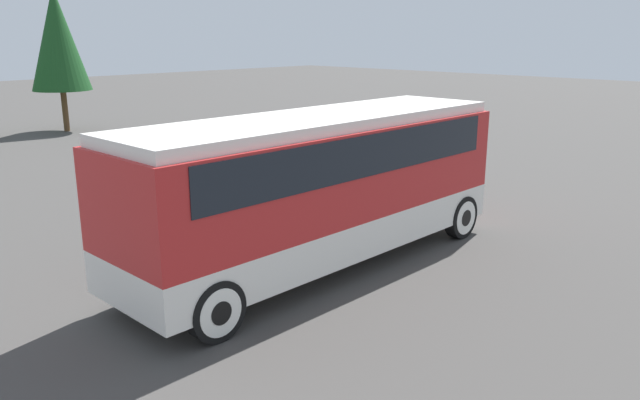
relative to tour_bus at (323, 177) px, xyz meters
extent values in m
plane|color=#423F3D|center=(-0.10, 0.00, -1.92)|extent=(120.00, 120.00, 0.00)
cube|color=silver|center=(-0.10, 0.00, -1.10)|extent=(9.05, 2.46, 0.76)
cube|color=red|center=(-0.10, 0.00, 0.17)|extent=(9.05, 2.46, 1.78)
cube|color=black|center=(-0.10, 0.00, 0.61)|extent=(7.96, 2.50, 0.80)
cube|color=silver|center=(-0.10, 0.00, 1.17)|extent=(8.87, 2.26, 0.22)
cube|color=red|center=(4.28, 0.00, -0.08)|extent=(0.36, 2.36, 2.03)
cylinder|color=black|center=(3.60, -1.12, -1.40)|extent=(1.03, 0.28, 1.03)
cylinder|color=silver|center=(3.60, -1.12, -1.40)|extent=(0.81, 0.30, 0.81)
cylinder|color=black|center=(3.60, -1.12, -1.40)|extent=(0.39, 0.32, 0.39)
cylinder|color=black|center=(3.60, 1.12, -1.40)|extent=(1.03, 0.28, 1.03)
cylinder|color=silver|center=(3.60, 1.12, -1.40)|extent=(0.81, 0.30, 0.81)
cylinder|color=black|center=(3.60, 1.12, -1.40)|extent=(0.39, 0.32, 0.39)
cylinder|color=black|center=(-3.64, -1.12, -1.40)|extent=(1.03, 0.28, 1.03)
cylinder|color=silver|center=(-3.64, -1.12, -1.40)|extent=(0.81, 0.30, 0.81)
cylinder|color=black|center=(-3.64, -1.12, -1.40)|extent=(0.39, 0.32, 0.39)
cylinder|color=black|center=(-3.64, 1.12, -1.40)|extent=(1.03, 0.28, 1.03)
cylinder|color=silver|center=(-3.64, 1.12, -1.40)|extent=(0.81, 0.30, 0.81)
cylinder|color=black|center=(-3.64, 1.12, -1.40)|extent=(0.39, 0.32, 0.39)
cube|color=#2D5638|center=(4.71, 5.75, -1.35)|extent=(4.25, 1.78, 0.61)
cube|color=black|center=(4.54, 5.75, -0.81)|extent=(2.21, 1.60, 0.47)
cylinder|color=black|center=(6.35, 4.95, -1.57)|extent=(0.70, 0.22, 0.70)
cylinder|color=black|center=(6.35, 4.95, -1.57)|extent=(0.26, 0.26, 0.26)
cylinder|color=black|center=(6.35, 6.55, -1.57)|extent=(0.70, 0.22, 0.70)
cylinder|color=black|center=(6.35, 6.55, -1.57)|extent=(0.26, 0.26, 0.26)
cylinder|color=black|center=(3.08, 4.95, -1.57)|extent=(0.70, 0.22, 0.70)
cylinder|color=black|center=(3.08, 4.95, -1.57)|extent=(0.26, 0.26, 0.26)
cylinder|color=black|center=(3.08, 6.55, -1.57)|extent=(0.70, 0.22, 0.70)
cylinder|color=black|center=(3.08, 6.55, -1.57)|extent=(0.26, 0.26, 0.26)
cube|color=maroon|center=(4.76, 8.33, -1.35)|extent=(4.68, 1.74, 0.67)
cube|color=black|center=(4.58, 8.33, -0.78)|extent=(2.43, 1.57, 0.47)
cylinder|color=black|center=(6.67, 7.55, -1.60)|extent=(0.62, 0.22, 0.62)
cylinder|color=black|center=(6.67, 7.55, -1.60)|extent=(0.24, 0.26, 0.24)
cylinder|color=black|center=(6.67, 9.11, -1.60)|extent=(0.62, 0.22, 0.62)
cylinder|color=black|center=(6.67, 9.11, -1.60)|extent=(0.24, 0.26, 0.24)
cylinder|color=black|center=(2.86, 7.55, -1.60)|extent=(0.62, 0.22, 0.62)
cylinder|color=black|center=(2.86, 7.55, -1.60)|extent=(0.24, 0.26, 0.24)
cylinder|color=black|center=(2.86, 9.11, -1.60)|extent=(0.62, 0.22, 0.62)
cylinder|color=black|center=(2.86, 9.11, -1.60)|extent=(0.24, 0.26, 0.24)
cylinder|color=brown|center=(4.58, 22.21, -0.90)|extent=(0.28, 0.28, 2.03)
cone|color=#19471E|center=(4.58, 22.21, 2.57)|extent=(2.81, 2.81, 4.91)
camera|label=1|loc=(-9.02, -8.62, 2.85)|focal=35.00mm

